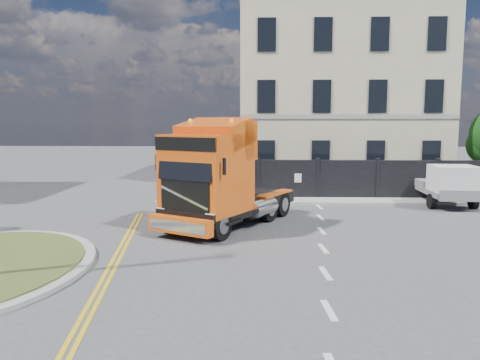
{
  "coord_description": "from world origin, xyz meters",
  "views": [
    {
      "loc": [
        0.81,
        -14.62,
        3.92
      ],
      "look_at": [
        0.28,
        2.35,
        1.8
      ],
      "focal_mm": 35.0,
      "sensor_mm": 36.0,
      "label": 1
    }
  ],
  "objects": [
    {
      "name": "truck",
      "position": [
        -0.58,
        2.27,
        1.76
      ],
      "size": [
        5.31,
        6.92,
        3.93
      ],
      "rotation": [
        0.0,
        0.0,
        -0.51
      ],
      "color": "black",
      "rests_on": "ground"
    },
    {
      "name": "georgian_building",
      "position": [
        6.0,
        16.5,
        5.77
      ],
      "size": [
        12.3,
        10.3,
        12.8
      ],
      "color": "beige",
      "rests_on": "ground"
    },
    {
      "name": "pavement_far",
      "position": [
        6.0,
        8.1,
        0.06
      ],
      "size": [
        20.0,
        1.6,
        0.12
      ],
      "primitive_type": "cube",
      "color": "gray",
      "rests_on": "ground"
    },
    {
      "name": "flatbed_pickup",
      "position": [
        9.77,
        7.09,
        1.06
      ],
      "size": [
        2.11,
        4.78,
        1.96
      ],
      "rotation": [
        0.0,
        0.0,
        -0.04
      ],
      "color": "slate",
      "rests_on": "ground"
    },
    {
      "name": "ground",
      "position": [
        0.0,
        0.0,
        0.0
      ],
      "size": [
        120.0,
        120.0,
        0.0
      ],
      "primitive_type": "plane",
      "color": "#424244",
      "rests_on": "ground"
    },
    {
      "name": "hoarding_fence",
      "position": [
        6.55,
        9.0,
        1.0
      ],
      "size": [
        18.8,
        0.25,
        2.0
      ],
      "color": "black",
      "rests_on": "ground"
    }
  ]
}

